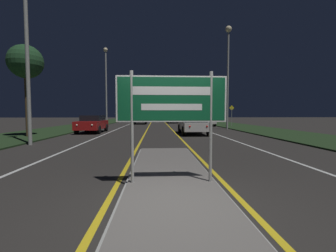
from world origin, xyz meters
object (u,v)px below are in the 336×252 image
Objects in this scene: streetlight_left_near at (26,16)px; car_approaching_2 at (144,117)px; car_approaching_0 at (92,123)px; car_approaching_1 at (140,119)px; car_receding_1 at (206,120)px; warning_sign at (232,114)px; car_receding_0 at (193,124)px; streetlight_right_near at (228,59)px; car_receding_2 at (173,118)px; streetlight_left_far at (106,77)px; highway_sign at (172,104)px.

car_approaching_2 is at bearing 83.92° from streetlight_left_near.
car_approaching_1 is at bearing 78.82° from car_approaching_0.
car_receding_1 is 1.68× the size of warning_sign.
car_receding_0 is 8.26m from car_approaching_0.
car_approaching_1 reaches higher than car_receding_0.
car_approaching_2 is (-9.52, 25.44, -6.16)m from streetlight_right_near.
car_receding_1 is at bearing 98.19° from streetlight_right_near.
car_receding_2 is (-0.01, 19.43, -0.00)m from car_receding_0.
streetlight_left_far is 13.19m from car_receding_2.
car_receding_1 is at bearing 38.05° from car_approaching_0.
streetlight_right_near reaches higher than streetlight_left_far.
streetlight_right_near reaches higher than warning_sign.
highway_sign reaches higher than car_approaching_0.
warning_sign is (1.99, 4.55, -5.33)m from streetlight_right_near.
streetlight_left_near reaches higher than highway_sign.
streetlight_left_near is at bearing -110.16° from car_receding_2.
highway_sign is 15.05m from car_approaching_0.
highway_sign is 28.70m from car_approaching_1.
streetlight_right_near is 27.85m from car_approaching_2.
car_approaching_0 is (0.91, -9.53, -5.29)m from streetlight_left_far.
streetlight_left_near is 2.43× the size of car_receding_1.
car_approaching_1 is 13.91m from car_approaching_2.
highway_sign is 18.99m from streetlight_right_near.
streetlight_left_far reaches higher than car_receding_0.
car_receding_0 is at bearing -72.53° from car_approaching_1.
streetlight_left_far is at bearing -100.88° from car_approaching_2.
streetlight_right_near is (6.69, 17.03, 5.08)m from highway_sign.
car_approaching_1 is at bearing 129.10° from streetlight_right_near.
car_approaching_1 is at bearing 79.72° from streetlight_left_near.
streetlight_right_near is 4.09× the size of warning_sign.
streetlight_left_far is 2.15× the size of car_receding_0.
streetlight_left_far reaches higher than highway_sign.
car_receding_0 is 11.25m from car_receding_1.
highway_sign is at bearing -45.38° from streetlight_left_near.
car_receding_0 reaches higher than car_receding_2.
car_approaching_0 is 0.91× the size of car_approaching_2.
car_approaching_2 is at bearing 110.51° from streetlight_right_near.
car_approaching_0 is at bearing 167.40° from car_receding_0.
streetlight_left_near is 9.18m from car_approaching_0.
car_approaching_0 is (-8.05, -17.63, 0.00)m from car_receding_2.
car_approaching_0 reaches higher than car_receding_2.
car_receding_2 is (-4.21, 14.53, -6.13)m from streetlight_right_near.
car_approaching_1 reaches higher than car_approaching_2.
warning_sign is at bearing 28.20° from car_approaching_0.
streetlight_right_near is at bearing 49.34° from car_receding_0.
streetlight_left_far is at bearing -137.89° from car_receding_2.
car_receding_0 is 19.43m from car_receding_2.
car_receding_1 is 1.00× the size of car_approaching_0.
car_receding_2 is 0.97× the size of car_approaching_2.
streetlight_right_near reaches higher than car_receding_2.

